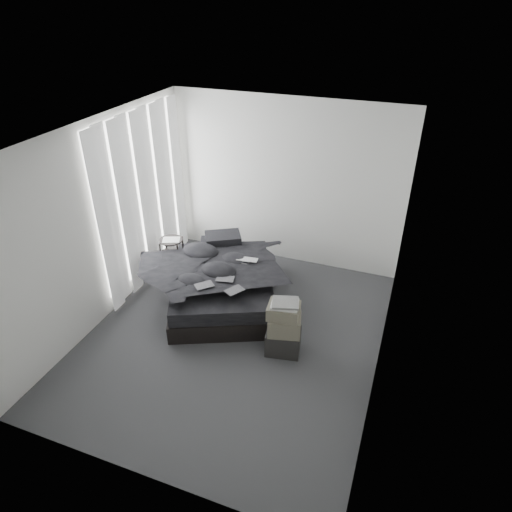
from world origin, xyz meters
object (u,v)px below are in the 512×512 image
(bed, at_px, (223,292))
(laptop, at_px, (246,257))
(side_stand, at_px, (173,259))
(box_lower, at_px, (283,341))

(bed, xyz_separation_m, laptop, (0.29, 0.18, 0.55))
(side_stand, relative_size, box_lower, 1.57)
(laptop, xyz_separation_m, side_stand, (-1.25, 0.11, -0.35))
(bed, height_order, laptop, laptop)
(laptop, bearing_deg, bed, -154.50)
(laptop, xyz_separation_m, box_lower, (0.83, -0.89, -0.52))
(laptop, distance_m, side_stand, 1.30)
(laptop, relative_size, box_lower, 0.72)
(bed, relative_size, box_lower, 4.47)
(bed, distance_m, side_stand, 1.02)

